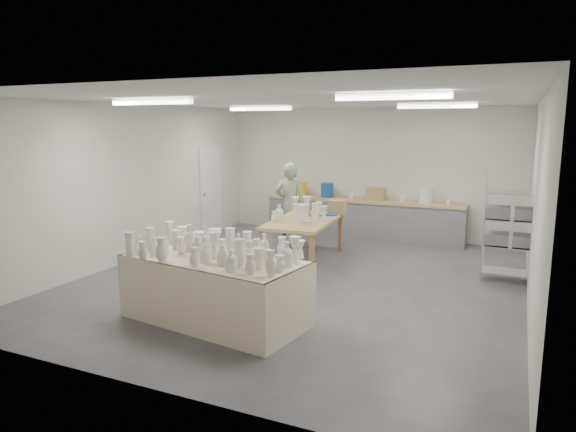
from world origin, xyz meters
The scene contains 9 objects.
room centered at (-0.11, 0.08, 2.06)m, with size 8.00×8.02×3.00m.
back_counter centered at (-0.01, 3.68, 0.49)m, with size 4.60×0.60×1.24m.
wire_shelf centered at (3.20, 1.40, 0.92)m, with size 0.88×0.48×1.80m.
drying_table centered at (-0.34, -2.17, 0.48)m, with size 2.60×1.50×1.23m.
work_table centered at (-0.45, 1.33, 0.82)m, with size 1.25×2.25×1.18m.
rug centered at (-2.90, 0.24, 0.01)m, with size 1.00×0.70×0.02m, color black.
cat centered at (-2.88, 0.22, 0.11)m, with size 0.49×0.40×0.18m.
potter centered at (-1.19, 2.17, 0.91)m, with size 0.66×0.44×1.82m, color #8EA37E.
red_stool centered at (-1.19, 2.44, 0.29)m, with size 0.40×0.40×0.32m.
Camera 1 is at (3.26, -7.76, 2.60)m, focal length 32.00 mm.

